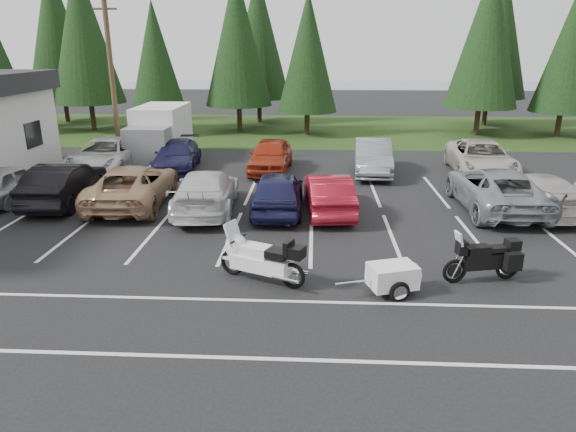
{
  "coord_description": "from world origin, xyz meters",
  "views": [
    {
      "loc": [
        0.56,
        -14.98,
        6.11
      ],
      "look_at": [
        -0.2,
        -0.5,
        1.25
      ],
      "focal_mm": 32.0,
      "sensor_mm": 36.0,
      "label": 1
    }
  ],
  "objects_px": {
    "car_far_0": "(107,155)",
    "utility_pole": "(112,73)",
    "car_near_1": "(64,183)",
    "car_far_2": "(271,155)",
    "car_far_4": "(481,158)",
    "car_near_6": "(495,189)",
    "car_near_2": "(133,185)",
    "car_near_5": "(328,194)",
    "car_near_7": "(535,193)",
    "car_near_4": "(278,191)",
    "car_far_1": "(177,156)",
    "car_far_3": "(373,157)",
    "car_near_3": "(206,191)",
    "touring_motorcycle": "(261,254)",
    "box_truck": "(158,135)",
    "adventure_motorcycle": "(483,255)",
    "car_near_0": "(8,183)",
    "cargo_trailer": "(392,279)"
  },
  "relations": [
    {
      "from": "car_far_3",
      "to": "adventure_motorcycle",
      "type": "bearing_deg",
      "value": -78.67
    },
    {
      "from": "car_far_2",
      "to": "car_near_1",
      "type": "bearing_deg",
      "value": -139.61
    },
    {
      "from": "car_near_2",
      "to": "car_far_4",
      "type": "relative_size",
      "value": 0.98
    },
    {
      "from": "car_far_0",
      "to": "car_far_1",
      "type": "height_order",
      "value": "car_far_0"
    },
    {
      "from": "car_near_0",
      "to": "car_near_1",
      "type": "xyz_separation_m",
      "value": [
        2.41,
        -0.16,
        0.06
      ]
    },
    {
      "from": "car_near_1",
      "to": "car_near_4",
      "type": "relative_size",
      "value": 1.07
    },
    {
      "from": "utility_pole",
      "to": "adventure_motorcycle",
      "type": "height_order",
      "value": "utility_pole"
    },
    {
      "from": "car_far_3",
      "to": "car_far_4",
      "type": "distance_m",
      "value": 5.27
    },
    {
      "from": "car_near_7",
      "to": "car_far_2",
      "type": "bearing_deg",
      "value": -34.82
    },
    {
      "from": "car_near_3",
      "to": "car_near_6",
      "type": "distance_m",
      "value": 11.16
    },
    {
      "from": "utility_pole",
      "to": "car_near_1",
      "type": "bearing_deg",
      "value": -85.72
    },
    {
      "from": "cargo_trailer",
      "to": "adventure_motorcycle",
      "type": "height_order",
      "value": "adventure_motorcycle"
    },
    {
      "from": "car_near_0",
      "to": "car_far_0",
      "type": "height_order",
      "value": "car_far_0"
    },
    {
      "from": "car_near_7",
      "to": "car_near_4",
      "type": "bearing_deg",
      "value": -1.93
    },
    {
      "from": "car_near_2",
      "to": "car_near_3",
      "type": "height_order",
      "value": "car_near_2"
    },
    {
      "from": "car_far_3",
      "to": "cargo_trailer",
      "type": "xyz_separation_m",
      "value": [
        -0.85,
        -13.07,
        -0.43
      ]
    },
    {
      "from": "car_near_5",
      "to": "car_far_0",
      "type": "bearing_deg",
      "value": -34.79
    },
    {
      "from": "car_near_1",
      "to": "car_near_6",
      "type": "relative_size",
      "value": 0.85
    },
    {
      "from": "adventure_motorcycle",
      "to": "utility_pole",
      "type": "bearing_deg",
      "value": 124.92
    },
    {
      "from": "car_near_3",
      "to": "car_near_6",
      "type": "height_order",
      "value": "car_near_6"
    },
    {
      "from": "car_near_6",
      "to": "car_far_2",
      "type": "height_order",
      "value": "car_near_6"
    },
    {
      "from": "car_far_3",
      "to": "car_far_2",
      "type": "bearing_deg",
      "value": -178.7
    },
    {
      "from": "utility_pole",
      "to": "cargo_trailer",
      "type": "relative_size",
      "value": 5.25
    },
    {
      "from": "car_near_2",
      "to": "car_near_0",
      "type": "bearing_deg",
      "value": -5.19
    },
    {
      "from": "utility_pole",
      "to": "car_far_1",
      "type": "xyz_separation_m",
      "value": [
        3.56,
        -1.55,
        -3.97
      ]
    },
    {
      "from": "car_near_2",
      "to": "car_far_0",
      "type": "relative_size",
      "value": 0.98
    },
    {
      "from": "car_near_1",
      "to": "car_far_3",
      "type": "height_order",
      "value": "car_near_1"
    },
    {
      "from": "utility_pole",
      "to": "adventure_motorcycle",
      "type": "distance_m",
      "value": 21.0
    },
    {
      "from": "box_truck",
      "to": "car_near_4",
      "type": "xyz_separation_m",
      "value": [
        7.19,
        -8.73,
        -0.65
      ]
    },
    {
      "from": "car_far_1",
      "to": "touring_motorcycle",
      "type": "relative_size",
      "value": 1.75
    },
    {
      "from": "box_truck",
      "to": "car_near_7",
      "type": "relative_size",
      "value": 1.09
    },
    {
      "from": "car_far_4",
      "to": "car_near_6",
      "type": "bearing_deg",
      "value": -97.1
    },
    {
      "from": "car_near_6",
      "to": "touring_motorcycle",
      "type": "xyz_separation_m",
      "value": [
        -8.38,
        -6.87,
        -0.03
      ]
    },
    {
      "from": "car_near_3",
      "to": "cargo_trailer",
      "type": "bearing_deg",
      "value": 128.96
    },
    {
      "from": "car_far_2",
      "to": "car_far_4",
      "type": "xyz_separation_m",
      "value": [
        10.38,
        -0.2,
        0.01
      ]
    },
    {
      "from": "car_near_0",
      "to": "car_far_1",
      "type": "distance_m",
      "value": 7.98
    },
    {
      "from": "car_far_2",
      "to": "car_far_3",
      "type": "height_order",
      "value": "car_far_3"
    },
    {
      "from": "car_near_0",
      "to": "car_far_3",
      "type": "xyz_separation_m",
      "value": [
        15.31,
        5.62,
        0.06
      ]
    },
    {
      "from": "adventure_motorcycle",
      "to": "car_near_0",
      "type": "bearing_deg",
      "value": 146.52
    },
    {
      "from": "car_near_0",
      "to": "car_far_3",
      "type": "relative_size",
      "value": 0.9
    },
    {
      "from": "car_far_1",
      "to": "car_near_0",
      "type": "bearing_deg",
      "value": -138.22
    },
    {
      "from": "car_near_4",
      "to": "cargo_trailer",
      "type": "distance_m",
      "value": 7.48
    },
    {
      "from": "utility_pole",
      "to": "car_near_0",
      "type": "distance_m",
      "value": 8.6
    },
    {
      "from": "car_far_0",
      "to": "utility_pole",
      "type": "bearing_deg",
      "value": 92.59
    },
    {
      "from": "car_near_1",
      "to": "car_far_4",
      "type": "bearing_deg",
      "value": -165.25
    },
    {
      "from": "car_near_3",
      "to": "adventure_motorcycle",
      "type": "distance_m",
      "value": 10.44
    },
    {
      "from": "car_near_2",
      "to": "car_near_5",
      "type": "xyz_separation_m",
      "value": [
        7.73,
        -0.63,
        -0.05
      ]
    },
    {
      "from": "car_near_2",
      "to": "car_far_4",
      "type": "height_order",
      "value": "car_far_4"
    },
    {
      "from": "car_near_3",
      "to": "car_far_0",
      "type": "height_order",
      "value": "car_far_0"
    },
    {
      "from": "car_near_0",
      "to": "car_near_5",
      "type": "distance_m",
      "value": 12.98
    }
  ]
}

